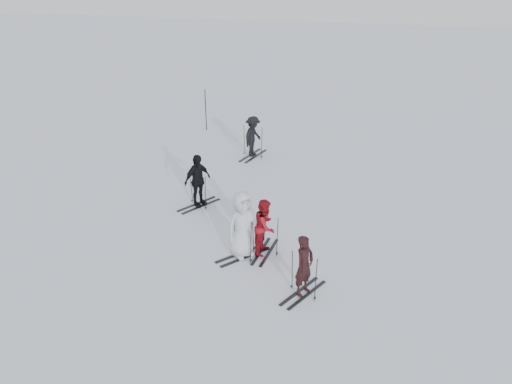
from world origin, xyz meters
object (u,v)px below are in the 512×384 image
skier_grey (243,225)px  skier_uphill_left (198,181)px  skier_near_dark (304,266)px  skier_red (265,227)px  piste_marker (206,110)px  skier_uphill_far (253,137)px

skier_grey → skier_uphill_left: (-2.40, 2.60, -0.07)m
skier_near_dark → skier_red: size_ratio=0.98×
skier_grey → skier_uphill_left: 3.54m
skier_red → piste_marker: size_ratio=0.81×
skier_near_dark → skier_grey: size_ratio=0.82×
skier_red → skier_near_dark: bearing=-135.5°
skier_uphill_far → skier_red: bearing=-148.4°
skier_uphill_left → piste_marker: size_ratio=0.89×
skier_grey → skier_uphill_far: bearing=52.0°
skier_near_dark → skier_red: (-1.42, 1.59, 0.02)m
skier_red → skier_uphill_far: 7.75m
skier_uphill_left → skier_uphill_far: skier_uphill_left is taller
skier_near_dark → skier_uphill_left: 5.82m
skier_red → skier_grey: skier_grey is taller
skier_uphill_far → piste_marker: piste_marker is taller
skier_red → skier_grey: (-0.54, -0.35, 0.16)m
skier_near_dark → piste_marker: piste_marker is taller
skier_near_dark → skier_uphill_left: skier_uphill_left is taller
skier_red → piste_marker: (-5.81, 10.14, 0.19)m
skier_uphill_far → piste_marker: 4.30m
piste_marker → skier_grey: bearing=-63.3°
skier_red → skier_grey: bearing=125.9°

